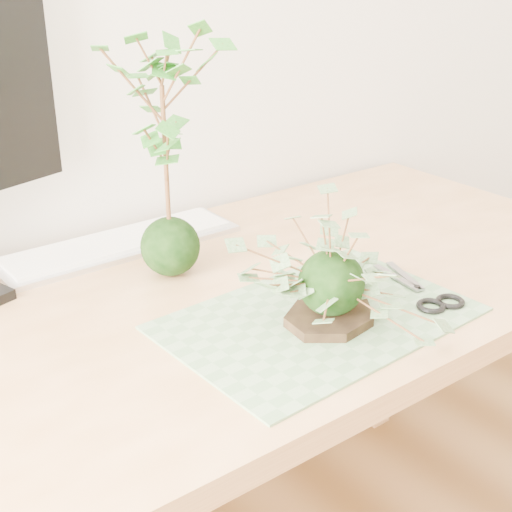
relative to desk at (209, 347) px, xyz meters
The scene contains 7 objects.
desk is the anchor object (origin of this frame).
cutting_mat 0.20m from the desk, 57.44° to the right, with size 0.45×0.30×0.00m, color gray.
stone_dish 0.23m from the desk, 59.47° to the right, with size 0.15×0.15×0.01m, color black.
ivy_kokedama 0.29m from the desk, 59.47° to the right, with size 0.33×0.33×0.19m.
maple_kokedama 0.40m from the desk, 87.74° to the left, with size 0.29×0.29×0.42m.
keyboard 0.29m from the desk, 93.26° to the left, with size 0.45×0.14×0.02m.
scissors 0.37m from the desk, 37.68° to the right, with size 0.09×0.19×0.01m.
Camera 1 is at (-0.57, 0.38, 1.26)m, focal length 50.00 mm.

